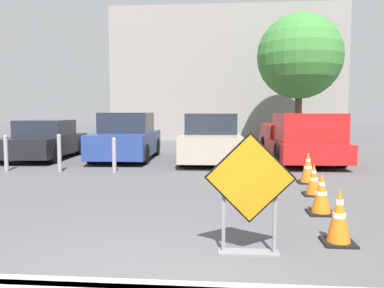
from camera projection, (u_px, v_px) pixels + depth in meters
name	position (u px, v px, depth m)	size (l,w,h in m)	color
ground_plane	(198.00, 159.00, 13.20)	(96.00, 96.00, 0.00)	#4C4C4F
road_closed_sign	(250.00, 189.00, 4.23)	(1.03, 0.20, 1.41)	black
traffic_cone_nearest	(339.00, 216.00, 4.63)	(0.39, 0.39, 0.72)	black
traffic_cone_second	(321.00, 194.00, 6.00)	(0.42, 0.42, 0.67)	black
traffic_cone_third	(314.00, 180.00, 7.35)	(0.40, 0.40, 0.63)	black
traffic_cone_fourth	(308.00, 168.00, 8.63)	(0.46, 0.46, 0.72)	black
parked_car_nearest	(45.00, 141.00, 13.22)	(2.02, 4.14, 1.36)	black
parked_car_second	(127.00, 138.00, 12.99)	(1.99, 4.07, 1.62)	navy
parked_car_third	(211.00, 139.00, 12.63)	(1.99, 4.69, 1.59)	#A39984
pickup_truck	(301.00, 140.00, 12.24)	(2.17, 5.16, 1.60)	red
bollard_nearest	(114.00, 154.00, 10.12)	(0.12, 0.12, 0.96)	gray
bollard_second	(59.00, 152.00, 10.25)	(0.12, 0.12, 1.04)	gray
bollard_third	(6.00, 152.00, 10.37)	(0.12, 0.12, 1.01)	gray
building_facade_backdrop	(226.00, 77.00, 23.67)	(13.56, 5.00, 7.73)	gray
street_tree_behind_lot	(300.00, 57.00, 17.35)	(3.93, 3.93, 6.19)	#513823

